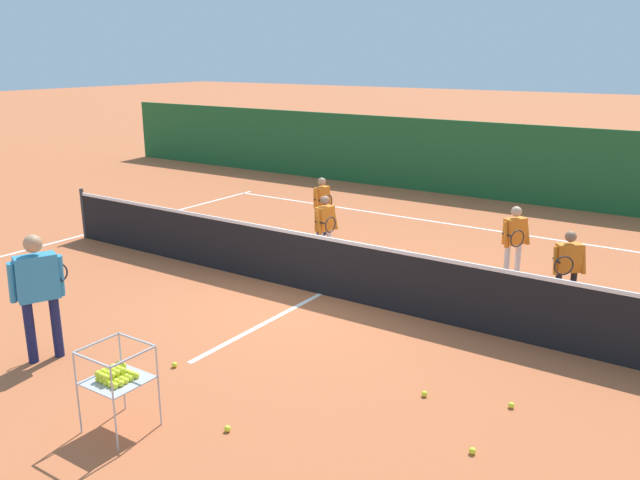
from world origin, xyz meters
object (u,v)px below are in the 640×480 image
object	(u,v)px
student_1	(325,223)
ball_cart	(116,376)
student_3	(568,263)
tennis_ball_4	(174,365)
tennis_ball_10	(227,429)
tennis_net	(321,264)
instructor	(38,286)
student_0	(322,201)
student_2	(515,236)
tennis_ball_3	(511,405)
tennis_ball_8	(424,394)
tennis_ball_11	(33,272)
tennis_ball_1	(472,451)

from	to	relation	value
student_1	ball_cart	xyz separation A→B (m)	(1.30, -5.77, -0.17)
student_3	student_1	bearing A→B (deg)	-178.75
tennis_ball_4	tennis_ball_10	size ratio (longest dim) A/B	1.00
tennis_ball_4	tennis_net	bearing A→B (deg)	88.77
student_1	tennis_ball_10	world-z (taller)	student_1
tennis_ball_4	instructor	bearing A→B (deg)	-154.43
student_1	student_3	distance (m)	4.24
student_0	student_3	size ratio (longest dim) A/B	1.01
student_2	student_1	bearing A→B (deg)	-162.16
instructor	tennis_ball_10	bearing A→B (deg)	0.43
tennis_ball_3	tennis_ball_8	xyz separation A→B (m)	(-0.89, -0.30, 0.00)
student_0	tennis_ball_3	xyz separation A→B (m)	(5.61, -4.67, -0.71)
student_3	tennis_ball_10	bearing A→B (deg)	-110.51
student_2	tennis_ball_8	distance (m)	4.53
tennis_ball_10	tennis_net	bearing A→B (deg)	110.49
tennis_net	tennis_ball_10	size ratio (longest dim) A/B	175.63
tennis_net	tennis_ball_3	world-z (taller)	tennis_net
tennis_net	instructor	xyz separation A→B (m)	(-1.59, -3.85, 0.48)
student_3	tennis_ball_11	world-z (taller)	student_3
student_0	tennis_ball_3	size ratio (longest dim) A/B	18.29
instructor	tennis_ball_1	distance (m)	5.43
student_0	student_1	distance (m)	1.89
tennis_ball_1	tennis_ball_4	bearing A→B (deg)	-175.01
ball_cart	tennis_ball_3	world-z (taller)	ball_cart
student_1	student_2	bearing A→B (deg)	17.84
student_2	ball_cart	world-z (taller)	student_2
tennis_net	student_3	world-z (taller)	student_3
instructor	student_1	world-z (taller)	instructor
tennis_ball_10	tennis_ball_11	distance (m)	6.42
instructor	tennis_ball_11	xyz separation A→B (m)	(-3.13, 1.85, -0.95)
tennis_ball_1	tennis_ball_11	bearing A→B (deg)	174.57
tennis_net	tennis_ball_8	size ratio (longest dim) A/B	175.63
tennis_ball_8	student_3	bearing A→B (deg)	80.05
instructor	tennis_ball_3	xyz separation A→B (m)	(5.27, 2.10, -0.95)
tennis_net	tennis_ball_11	world-z (taller)	tennis_net
tennis_ball_1	tennis_ball_10	size ratio (longest dim) A/B	1.00
student_1	student_2	xyz separation A→B (m)	(3.14, 1.01, 0.01)
tennis_ball_3	tennis_net	bearing A→B (deg)	154.62
tennis_ball_3	tennis_ball_8	world-z (taller)	same
student_0	tennis_ball_8	size ratio (longest dim) A/B	18.29
tennis_ball_10	tennis_ball_11	world-z (taller)	same
tennis_net	tennis_ball_1	bearing A→B (deg)	-37.47
instructor	tennis_ball_1	xyz separation A→B (m)	(5.24, 1.05, -0.95)
student_0	instructor	bearing A→B (deg)	-87.15
student_0	tennis_ball_11	distance (m)	5.71
tennis_net	ball_cart	bearing A→B (deg)	-83.91
tennis_net	tennis_ball_10	world-z (taller)	tennis_net
tennis_ball_1	tennis_ball_8	world-z (taller)	same
tennis_ball_4	tennis_ball_11	xyz separation A→B (m)	(-4.65, 1.12, 0.00)
tennis_ball_8	tennis_ball_11	xyz separation A→B (m)	(-7.51, 0.05, 0.00)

